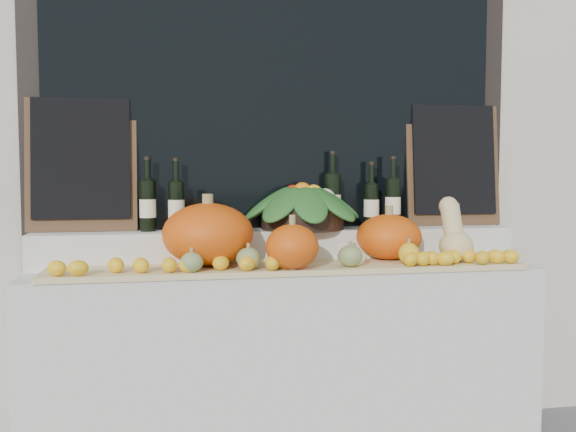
{
  "coord_description": "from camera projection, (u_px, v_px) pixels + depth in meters",
  "views": [
    {
      "loc": [
        -0.52,
        -1.36,
        1.33
      ],
      "look_at": [
        0.0,
        1.45,
        1.12
      ],
      "focal_mm": 40.0,
      "sensor_mm": 36.0,
      "label": 1
    }
  ],
  "objects": [
    {
      "name": "wine_bottle_far_right",
      "position": [
        393.0,
        202.0,
        3.17
      ],
      "size": [
        0.08,
        0.08,
        0.35
      ],
      "color": "black",
      "rests_on": "rear_tier"
    },
    {
      "name": "rear_tier",
      "position": [
        280.0,
        246.0,
        3.1
      ],
      "size": [
        2.3,
        0.25,
        0.16
      ],
      "primitive_type": "cube",
      "color": "silver",
      "rests_on": "display_sill"
    },
    {
      "name": "wine_bottle_tall",
      "position": [
        332.0,
        200.0,
        3.16
      ],
      "size": [
        0.08,
        0.08,
        0.38
      ],
      "color": "black",
      "rests_on": "rear_tier"
    },
    {
      "name": "pumpkin_left",
      "position": [
        208.0,
        234.0,
        2.82
      ],
      "size": [
        0.53,
        0.53,
        0.28
      ],
      "primitive_type": "ellipsoid",
      "rotation": [
        0.0,
        0.0,
        0.43
      ],
      "color": "#E3540B",
      "rests_on": "straw_bedding"
    },
    {
      "name": "chalkboard_right",
      "position": [
        453.0,
        163.0,
        3.3
      ],
      "size": [
        0.5,
        0.1,
        0.62
      ],
      "rotation": [
        -0.11,
        0.0,
        0.0
      ],
      "color": "#4C331E",
      "rests_on": "rear_tier"
    },
    {
      "name": "lemon_heap",
      "position": [
        295.0,
        262.0,
        2.72
      ],
      "size": [
        2.2,
        0.16,
        0.06
      ],
      "primitive_type": null,
      "color": "yellow",
      "rests_on": "straw_bedding"
    },
    {
      "name": "produce_bowl",
      "position": [
        302.0,
        206.0,
        3.09
      ],
      "size": [
        0.61,
        0.61,
        0.24
      ],
      "color": "black",
      "rests_on": "rear_tier"
    },
    {
      "name": "butternut_squash",
      "position": [
        454.0,
        235.0,
        2.97
      ],
      "size": [
        0.16,
        0.21,
        0.3
      ],
      "color": "#E3C785",
      "rests_on": "straw_bedding"
    },
    {
      "name": "wine_bottle_near_left",
      "position": [
        176.0,
        206.0,
        3.0
      ],
      "size": [
        0.08,
        0.08,
        0.34
      ],
      "color": "black",
      "rests_on": "rear_tier"
    },
    {
      "name": "pumpkin_center",
      "position": [
        292.0,
        247.0,
        2.72
      ],
      "size": [
        0.29,
        0.29,
        0.19
      ],
      "primitive_type": "ellipsoid",
      "rotation": [
        0.0,
        0.0,
        -0.36
      ],
      "color": "#E3540B",
      "rests_on": "straw_bedding"
    },
    {
      "name": "chalkboard_left",
      "position": [
        81.0,
        162.0,
        2.96
      ],
      "size": [
        0.5,
        0.1,
        0.62
      ],
      "rotation": [
        -0.11,
        0.0,
        0.0
      ],
      "color": "#4C331E",
      "rests_on": "rear_tier"
    },
    {
      "name": "wine_bottle_far_left",
      "position": [
        148.0,
        205.0,
        2.98
      ],
      "size": [
        0.08,
        0.08,
        0.35
      ],
      "color": "black",
      "rests_on": "rear_tier"
    },
    {
      "name": "storefront_facade",
      "position": [
        262.0,
        4.0,
        3.56
      ],
      "size": [
        7.0,
        0.94,
        4.5
      ],
      "color": "beige",
      "rests_on": "ground"
    },
    {
      "name": "decorative_gourds",
      "position": [
        306.0,
        257.0,
        2.75
      ],
      "size": [
        1.05,
        0.14,
        0.15
      ],
      "color": "#325C1B",
      "rests_on": "straw_bedding"
    },
    {
      "name": "wine_bottle_near_right",
      "position": [
        371.0,
        205.0,
        3.18
      ],
      "size": [
        0.08,
        0.08,
        0.33
      ],
      "color": "black",
      "rests_on": "rear_tier"
    },
    {
      "name": "pumpkin_right",
      "position": [
        389.0,
        237.0,
        3.02
      ],
      "size": [
        0.36,
        0.36,
        0.21
      ],
      "primitive_type": "ellipsoid",
      "rotation": [
        0.0,
        0.0,
        0.18
      ],
      "color": "#E3540B",
      "rests_on": "straw_bedding"
    },
    {
      "name": "straw_bedding",
      "position": [
        290.0,
        268.0,
        2.83
      ],
      "size": [
        2.1,
        0.32,
        0.02
      ],
      "primitive_type": "cube",
      "color": "tan",
      "rests_on": "display_sill"
    },
    {
      "name": "display_sill",
      "position": [
        285.0,
        360.0,
        2.99
      ],
      "size": [
        2.3,
        0.55,
        0.88
      ],
      "primitive_type": "cube",
      "color": "silver",
      "rests_on": "ground"
    }
  ]
}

